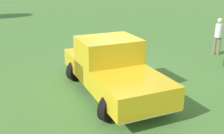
% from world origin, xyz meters
% --- Properties ---
extents(ground_plane, '(80.00, 80.00, 0.00)m').
position_xyz_m(ground_plane, '(0.00, 0.00, 0.00)').
color(ground_plane, '#477533').
extents(pickup_truck, '(4.18, 5.21, 1.78)m').
position_xyz_m(pickup_truck, '(-0.93, -0.47, 0.91)').
color(pickup_truck, black).
rests_on(pickup_truck, ground_plane).
extents(person_bystander, '(0.41, 0.41, 1.78)m').
position_xyz_m(person_bystander, '(5.63, -2.15, 1.01)').
color(person_bystander, '#7A6B51').
rests_on(person_bystander, ground_plane).
extents(traffic_cone, '(0.32, 0.32, 0.55)m').
position_xyz_m(traffic_cone, '(3.36, 4.87, 0.28)').
color(traffic_cone, orange).
rests_on(traffic_cone, ground_plane).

